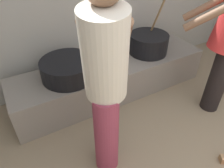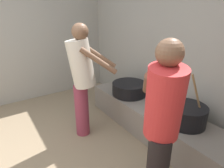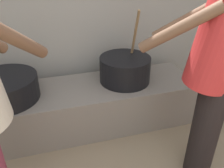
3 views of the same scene
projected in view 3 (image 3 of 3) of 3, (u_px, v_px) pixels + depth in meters
hearth_ledge at (72, 108)px, 2.26m from camera, size 2.41×0.60×0.43m
cooking_pot_main at (125, 69)px, 2.25m from camera, size 0.48×0.48×0.70m
cooking_pot_secondary at (4, 88)px, 1.97m from camera, size 0.57×0.57×0.20m
cook_in_red_shirt at (215, 65)px, 1.47m from camera, size 0.70×0.68×1.59m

